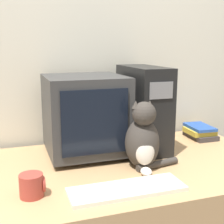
{
  "coord_description": "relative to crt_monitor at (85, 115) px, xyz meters",
  "views": [
    {
      "loc": [
        -0.45,
        -0.94,
        1.33
      ],
      "look_at": [
        0.04,
        0.51,
        1.0
      ],
      "focal_mm": 50.0,
      "sensor_mm": 36.0,
      "label": 1
    }
  ],
  "objects": [
    {
      "name": "book_stack",
      "position": [
        0.77,
        0.06,
        -0.18
      ],
      "size": [
        0.16,
        0.22,
        0.08
      ],
      "color": "#383333",
      "rests_on": "desk"
    },
    {
      "name": "wall_back",
      "position": [
        0.07,
        0.31,
        0.29
      ],
      "size": [
        7.0,
        0.05,
        2.5
      ],
      "color": "beige",
      "rests_on": "ground_plane"
    },
    {
      "name": "keyboard",
      "position": [
        0.05,
        -0.49,
        -0.21
      ],
      "size": [
        0.48,
        0.16,
        0.02
      ],
      "color": "silver",
      "rests_on": "desk"
    },
    {
      "name": "computer_tower",
      "position": [
        0.34,
        0.01,
        0.01
      ],
      "size": [
        0.18,
        0.43,
        0.47
      ],
      "color": "black",
      "rests_on": "desk"
    },
    {
      "name": "mug",
      "position": [
        -0.32,
        -0.41,
        -0.18
      ],
      "size": [
        0.1,
        0.09,
        0.09
      ],
      "color": "#9E382D",
      "rests_on": "desk"
    },
    {
      "name": "pen",
      "position": [
        -0.05,
        -0.43,
        -0.22
      ],
      "size": [
        0.14,
        0.08,
        0.01
      ],
      "color": "maroon",
      "rests_on": "desk"
    },
    {
      "name": "cat",
      "position": [
        0.21,
        -0.28,
        -0.08
      ],
      "size": [
        0.29,
        0.25,
        0.34
      ],
      "rotation": [
        0.0,
        0.0,
        -0.22
      ],
      "color": "#38332D",
      "rests_on": "desk"
    },
    {
      "name": "crt_monitor",
      "position": [
        0.0,
        0.0,
        0.0
      ],
      "size": [
        0.41,
        0.42,
        0.43
      ],
      "color": "#333333",
      "rests_on": "desk"
    }
  ]
}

